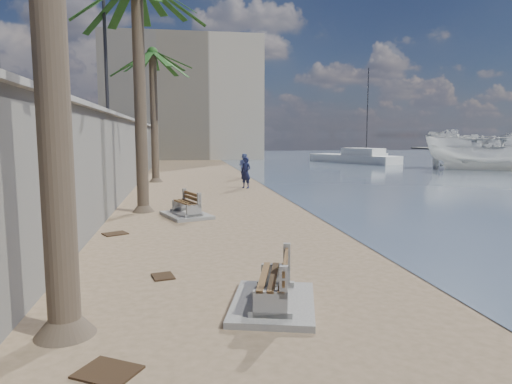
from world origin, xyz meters
TOP-DOWN VIEW (x-y plane):
  - ground_plane at (0.00, 0.00)m, footprint 140.00×140.00m
  - seawall at (-5.20, 20.00)m, footprint 0.45×70.00m
  - wall_cap at (-5.20, 20.00)m, footprint 0.80×70.00m
  - end_building at (-2.00, 52.00)m, footprint 18.00×12.00m
  - bench_near at (-1.12, 1.60)m, footprint 1.77×2.20m
  - bench_far at (-2.38, 10.17)m, footprint 1.88×2.25m
  - palm_back at (-3.99, 22.28)m, footprint 5.00×5.00m
  - streetlight at (-5.10, 12.00)m, footprint 0.28×0.28m
  - person_a at (0.84, 18.21)m, footprint 0.81×0.80m
  - person_b at (1.52, 23.70)m, footprint 1.07×1.06m
  - boat_cruiser at (21.94, 27.33)m, footprint 5.31×5.27m
  - yacht_near at (30.74, 42.63)m, footprint 3.89×11.90m
  - yacht_far at (14.83, 38.58)m, footprint 7.05×9.86m
  - sailboat_west at (19.01, 45.27)m, footprint 6.91×5.85m
  - debris_b at (-3.45, -0.13)m, footprint 0.86×0.81m
  - debris_c at (-4.41, 7.68)m, footprint 0.78×0.73m
  - debris_d at (-2.94, 3.48)m, footprint 0.49×0.57m

SIDE VIEW (x-z plane):
  - ground_plane at x=0.00m, z-range 0.00..0.00m
  - debris_b at x=-3.45m, z-range 0.00..0.03m
  - debris_c at x=-4.41m, z-range 0.00..0.03m
  - debris_d at x=-2.94m, z-range 0.00..0.03m
  - sailboat_west at x=19.01m, z-range -4.94..5.60m
  - yacht_near at x=30.74m, z-range -0.40..1.10m
  - yacht_far at x=14.83m, z-range -0.40..1.10m
  - bench_far at x=-2.38m, z-range -0.05..0.75m
  - bench_near at x=-1.12m, z-range -0.05..0.75m
  - person_b at x=1.52m, z-range 0.00..1.77m
  - person_a at x=0.84m, z-range 0.00..1.88m
  - seawall at x=-5.20m, z-range 0.00..3.50m
  - boat_cruiser at x=21.94m, z-range -0.40..4.05m
  - wall_cap at x=-5.20m, z-range 3.49..3.61m
  - streetlight at x=-5.10m, z-range 4.08..9.21m
  - end_building at x=-2.00m, z-range 0.00..14.00m
  - palm_back at x=-3.99m, z-range 3.19..11.60m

